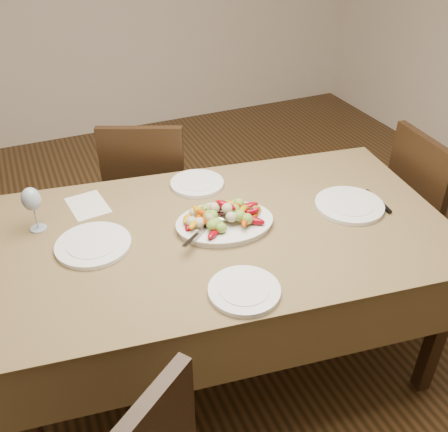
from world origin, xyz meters
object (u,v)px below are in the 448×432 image
at_px(wine_glass, 33,208).
at_px(plate_left, 93,245).
at_px(serving_platter, 225,224).
at_px(plate_near, 244,291).
at_px(plate_far, 197,184).
at_px(chair_right, 438,216).
at_px(plate_right, 349,205).
at_px(dining_table, 224,297).
at_px(chair_far, 151,191).

bearing_deg(wine_glass, plate_left, -48.96).
bearing_deg(plate_left, wine_glass, 131.04).
bearing_deg(serving_platter, plate_near, -103.95).
distance_m(plate_far, plate_near, 0.75).
distance_m(chair_right, serving_platter, 1.26).
xyz_separation_m(chair_right, plate_far, (-1.21, 0.35, 0.29)).
height_order(plate_right, plate_far, same).
xyz_separation_m(dining_table, plate_far, (0.02, 0.37, 0.39)).
distance_m(serving_platter, plate_left, 0.53).
height_order(chair_far, serving_platter, chair_far).
height_order(chair_right, wine_glass, wine_glass).
height_order(plate_right, plate_near, same).
height_order(dining_table, plate_far, plate_far).
bearing_deg(wine_glass, plate_near, -48.12).
distance_m(plate_near, wine_glass, 0.91).
bearing_deg(wine_glass, serving_platter, -22.23).
height_order(chair_right, plate_far, chair_right).
bearing_deg(plate_far, plate_near, -98.57).
xyz_separation_m(chair_far, plate_far, (0.10, -0.49, 0.29)).
bearing_deg(plate_far, wine_glass, -174.49).
xyz_separation_m(plate_right, plate_near, (-0.65, -0.31, 0.00)).
xyz_separation_m(serving_platter, plate_near, (-0.10, -0.39, -0.00)).
bearing_deg(chair_right, serving_platter, 96.08).
bearing_deg(serving_platter, wine_glass, 157.77).
bearing_deg(serving_platter, dining_table, -125.59).
relative_size(chair_far, wine_glass, 4.64).
distance_m(plate_left, wine_glass, 0.29).
bearing_deg(serving_platter, plate_left, 171.42).
distance_m(chair_far, plate_right, 1.17).
bearing_deg(dining_table, wine_glass, 156.72).
distance_m(plate_right, plate_near, 0.72).
height_order(dining_table, plate_near, plate_near).
relative_size(plate_left, wine_glass, 1.42).
bearing_deg(plate_far, chair_right, -16.12).
height_order(serving_platter, wine_glass, wine_glass).
bearing_deg(chair_right, dining_table, 96.61).
bearing_deg(chair_right, plate_far, 79.65).
distance_m(plate_left, plate_right, 1.09).
height_order(plate_left, plate_near, same).
xyz_separation_m(plate_left, plate_far, (0.54, 0.28, 0.00)).
height_order(plate_right, wine_glass, wine_glass).
xyz_separation_m(serving_platter, wine_glass, (-0.70, 0.29, 0.09)).
relative_size(serving_platter, wine_glass, 1.90).
height_order(chair_far, plate_far, chair_far).
height_order(chair_far, wine_glass, wine_glass).
height_order(dining_table, wine_glass, wine_glass).
distance_m(dining_table, chair_right, 1.24).
bearing_deg(dining_table, chair_right, 0.84).
distance_m(dining_table, plate_far, 0.53).
relative_size(chair_far, chair_right, 1.00).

